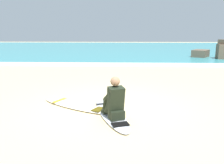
{
  "coord_description": "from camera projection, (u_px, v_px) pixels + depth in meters",
  "views": [
    {
      "loc": [
        0.26,
        -5.77,
        1.97
      ],
      "look_at": [
        0.02,
        0.64,
        0.55
      ],
      "focal_mm": 36.34,
      "sensor_mm": 36.0,
      "label": 1
    }
  ],
  "objects": [
    {
      "name": "surfer_seated",
      "position": [
        114.0,
        102.0,
        5.09
      ],
      "size": [
        0.59,
        0.77,
        0.95
      ],
      "color": "black",
      "rests_on": "surfboard_main"
    },
    {
      "name": "surfboard_main",
      "position": [
        111.0,
        113.0,
        5.51
      ],
      "size": [
        1.22,
        2.45,
        0.08
      ],
      "color": "silver",
      "rests_on": "ground"
    },
    {
      "name": "surfboard_spare_near",
      "position": [
        76.0,
        105.0,
        6.09
      ],
      "size": [
        2.25,
        1.64,
        0.08
      ],
      "color": "#EFE5C6",
      "rests_on": "ground"
    },
    {
      "name": "ground_plane",
      "position": [
        110.0,
        107.0,
        6.07
      ],
      "size": [
        80.0,
        80.0,
        0.0
      ],
      "primitive_type": "plane",
      "color": "#CCB584"
    },
    {
      "name": "sea",
      "position": [
        118.0,
        48.0,
        26.96
      ],
      "size": [
        80.0,
        28.0,
        0.1
      ],
      "primitive_type": "cube",
      "color": "teal",
      "rests_on": "ground"
    },
    {
      "name": "breaking_foam",
      "position": [
        116.0,
        64.0,
        13.59
      ],
      "size": [
        80.0,
        0.9,
        0.11
      ],
      "primitive_type": "cube",
      "color": "white",
      "rests_on": "ground"
    }
  ]
}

